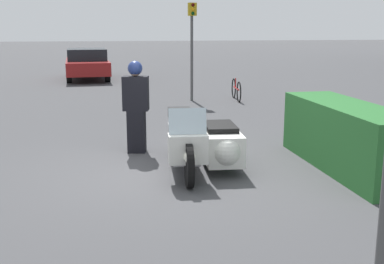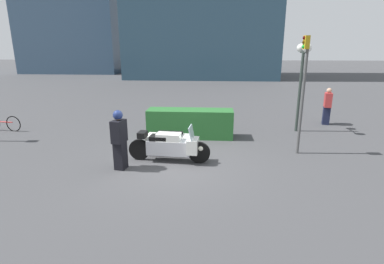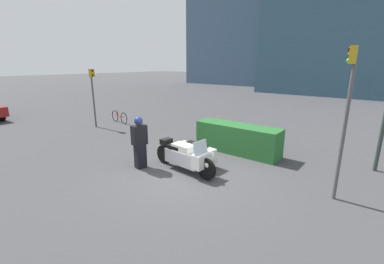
% 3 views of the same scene
% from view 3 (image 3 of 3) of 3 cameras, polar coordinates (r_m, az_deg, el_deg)
% --- Properties ---
extents(ground_plane, '(160.00, 160.00, 0.00)m').
position_cam_3_polar(ground_plane, '(8.23, -2.11, -9.33)').
color(ground_plane, '#424244').
extents(police_motorcycle, '(2.56, 1.36, 1.16)m').
position_cam_3_polar(police_motorcycle, '(8.50, -0.10, -5.08)').
color(police_motorcycle, black).
rests_on(police_motorcycle, ground).
extents(officer_rider, '(0.38, 0.53, 1.74)m').
position_cam_3_polar(officer_rider, '(8.59, -11.58, -2.02)').
color(officer_rider, black).
rests_on(officer_rider, ground).
extents(hedge_bush_curbside, '(3.33, 0.94, 1.10)m').
position_cam_3_polar(hedge_bush_curbside, '(10.18, 10.05, -1.45)').
color(hedge_bush_curbside, '#28662D').
rests_on(hedge_bush_curbside, ground).
extents(traffic_light_near, '(0.23, 0.26, 3.78)m').
position_cam_3_polar(traffic_light_near, '(7.08, 31.15, 5.23)').
color(traffic_light_near, '#4C4C4C').
rests_on(traffic_light_near, ground).
extents(traffic_light_far, '(0.23, 0.27, 3.11)m').
position_cam_3_polar(traffic_light_far, '(14.79, -21.16, 8.87)').
color(traffic_light_far, '#4C4C4C').
rests_on(traffic_light_far, ground).
extents(bicycle_parked, '(1.67, 0.21, 0.73)m').
position_cam_3_polar(bicycle_parked, '(15.77, -15.84, 3.22)').
color(bicycle_parked, black).
rests_on(bicycle_parked, ground).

